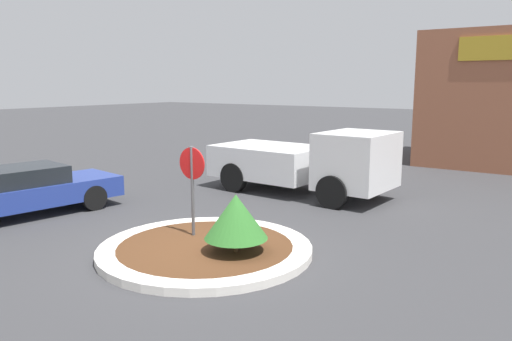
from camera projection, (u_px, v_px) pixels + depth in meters
ground_plane at (206, 253)px, 10.31m from camera, size 120.00×120.00×0.00m
traffic_island at (206, 249)px, 10.30m from camera, size 4.40×4.40×0.16m
stop_sign at (192, 177)px, 10.75m from camera, size 0.69×0.07×2.13m
island_shrub at (236, 216)px, 9.78m from camera, size 1.26×1.26×1.16m
utility_truck at (306, 162)px, 15.59m from camera, size 5.89×2.67×2.06m
parked_sedan_blue at (25, 190)px, 13.17m from camera, size 2.52×4.97×1.31m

